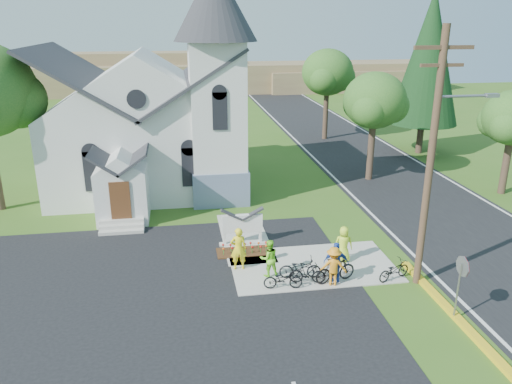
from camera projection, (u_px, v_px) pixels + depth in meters
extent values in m
plane|color=#38601B|center=(281.00, 275.00, 20.89)|extent=(120.00, 120.00, 0.00)
cube|color=black|center=(103.00, 316.00, 17.97)|extent=(20.00, 16.00, 0.02)
cube|color=black|center=(373.00, 166.00, 36.38)|extent=(8.00, 90.00, 0.02)
cube|color=#A9A498|center=(313.00, 266.00, 21.57)|extent=(7.00, 4.00, 0.05)
cube|color=silver|center=(146.00, 147.00, 31.30)|extent=(11.00, 9.00, 5.00)
cube|color=slate|center=(219.00, 183.00, 29.36)|extent=(3.20, 3.20, 2.00)
cube|color=silver|center=(218.00, 124.00, 28.21)|extent=(3.00, 3.00, 9.00)
cone|color=#29292E|center=(215.00, 1.00, 26.07)|extent=(4.50, 4.50, 4.00)
cube|color=silver|center=(123.00, 195.00, 26.19)|extent=(2.60, 2.40, 2.80)
cube|color=#532E17|center=(120.00, 201.00, 25.01)|extent=(1.00, 0.10, 2.00)
cube|color=#A9A498|center=(243.00, 243.00, 23.68)|extent=(2.20, 0.40, 0.10)
cube|color=white|center=(225.00, 235.00, 23.39)|extent=(0.12, 0.12, 1.00)
cube|color=white|center=(260.00, 233.00, 23.64)|extent=(0.12, 0.12, 1.00)
cube|color=white|center=(242.00, 224.00, 23.35)|extent=(1.90, 0.14, 0.90)
cube|color=#381F0F|center=(245.00, 252.00, 22.85)|extent=(2.60, 1.10, 0.07)
cylinder|color=#422C21|center=(430.00, 164.00, 18.64)|extent=(0.28, 0.28, 10.00)
cube|color=#422C21|center=(444.00, 47.00, 17.27)|extent=(2.20, 0.14, 0.14)
cube|color=#422C21|center=(442.00, 65.00, 17.46)|extent=(1.60, 0.12, 0.12)
cylinder|color=gray|center=(467.00, 96.00, 17.99)|extent=(2.20, 0.10, 0.10)
cube|color=gray|center=(492.00, 95.00, 18.14)|extent=(0.50, 0.22, 0.14)
cylinder|color=gray|center=(457.00, 292.00, 17.42)|extent=(0.07, 0.07, 2.20)
cylinder|color=#B21414|center=(463.00, 266.00, 17.10)|extent=(0.04, 0.76, 0.76)
cylinder|color=#3C2C21|center=(371.00, 150.00, 32.69)|extent=(0.44, 0.44, 4.05)
ellipsoid|color=#275B1F|center=(375.00, 100.00, 31.63)|extent=(4.00, 4.00, 3.60)
cylinder|color=#3C2C21|center=(326.00, 114.00, 43.88)|extent=(0.44, 0.44, 4.50)
ellipsoid|color=#275B1F|center=(328.00, 72.00, 42.71)|extent=(4.40, 4.40, 3.96)
cylinder|color=#3C2C21|center=(506.00, 165.00, 30.08)|extent=(0.44, 0.44, 3.60)
cylinder|color=#3C2C21|center=(420.00, 138.00, 39.53)|extent=(0.50, 0.50, 2.40)
cone|color=black|center=(429.00, 57.00, 37.50)|extent=(5.20, 5.20, 10.00)
cube|color=brown|center=(243.00, 77.00, 73.36)|extent=(60.00, 8.00, 4.00)
cube|color=brown|center=(132.00, 72.00, 72.57)|extent=(30.00, 6.00, 5.60)
cube|color=brown|center=(352.00, 80.00, 74.06)|extent=(25.00, 6.00, 3.00)
imported|color=yellow|center=(238.00, 249.00, 20.99)|extent=(0.70, 0.47, 1.88)
imported|color=black|center=(283.00, 279.00, 19.60)|extent=(1.59, 0.72, 0.81)
imported|color=#82EA2B|center=(269.00, 258.00, 20.46)|extent=(0.85, 0.70, 1.60)
imported|color=black|center=(307.00, 273.00, 19.97)|extent=(1.54, 0.73, 0.89)
imported|color=#244BB6|center=(336.00, 262.00, 19.97)|extent=(1.08, 0.70, 1.71)
imported|color=black|center=(300.00, 268.00, 20.39)|extent=(1.78, 0.80, 0.90)
imported|color=orange|center=(333.00, 266.00, 19.77)|extent=(1.16, 0.84, 1.62)
imported|color=black|center=(335.00, 270.00, 20.05)|extent=(1.87, 0.93, 1.08)
imported|color=#C2E72B|center=(344.00, 244.00, 21.70)|extent=(0.89, 0.68, 1.63)
imported|color=black|center=(394.00, 270.00, 20.28)|extent=(1.67, 1.08, 0.83)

